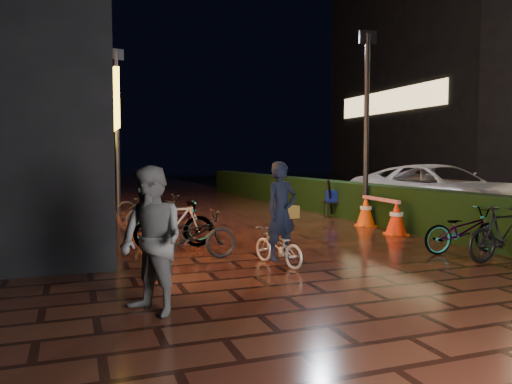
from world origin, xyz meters
name	(u,v)px	position (x,y,z in m)	size (l,w,h in m)	color
ground	(338,261)	(0.00, 0.00, 0.00)	(80.00, 80.00, 0.00)	#381911
asphalt_road	(507,210)	(9.00, 5.00, 0.00)	(11.00, 60.00, 0.01)	black
hedge	(306,193)	(3.30, 8.00, 0.50)	(0.70, 20.00, 1.00)	black
bystander_person	(152,241)	(-3.30, -1.79, 0.81)	(0.79, 0.62, 1.62)	#59595B
van	(439,191)	(5.53, 4.10, 0.76)	(2.50, 5.42, 1.51)	#B4B3B8
lamp_post_hedge	(366,119)	(2.84, 3.66, 2.66)	(0.46, 0.14, 4.84)	black
lamp_post_sf	(117,123)	(-2.75, 9.10, 2.79)	(0.49, 0.20, 5.08)	black
cyclist	(280,227)	(-1.05, -0.01, 0.61)	(0.71, 1.21, 1.65)	silver
traffic_barrier	(380,214)	(2.68, 2.75, 0.38)	(0.61, 1.91, 0.77)	red
cart_assembly	(334,197)	(2.93, 5.44, 0.56)	(0.70, 0.60, 1.09)	black
parked_bikes_storefront	(166,218)	(-2.25, 3.40, 0.42)	(1.71, 6.33, 0.92)	black
parked_bikes_hedge	(481,232)	(2.48, -0.54, 0.43)	(1.69, 1.37, 0.92)	black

